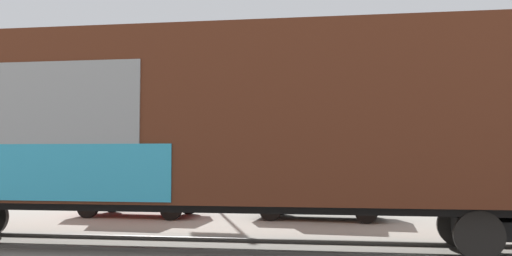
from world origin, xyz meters
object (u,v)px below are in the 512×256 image
object	(u,v)px
freight_car	(202,121)
parked_car_black	(319,192)
parked_car_red	(140,189)
flagpole	(199,87)

from	to	relation	value
freight_car	parked_car_black	distance (m)	6.06
parked_car_red	parked_car_black	size ratio (longest dim) A/B	0.98
freight_car	flagpole	size ratio (longest dim) A/B	2.15
freight_car	parked_car_black	world-z (taller)	freight_car
parked_car_red	flagpole	bearing A→B (deg)	93.30
flagpole	parked_car_red	size ratio (longest dim) A/B	2.04
freight_car	parked_car_black	bearing A→B (deg)	68.07
freight_car	parked_car_black	xyz separation A→B (m)	(2.16, 5.36, -1.83)
flagpole	freight_car	bearing A→B (deg)	-72.69
freight_car	parked_car_black	size ratio (longest dim) A/B	4.29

